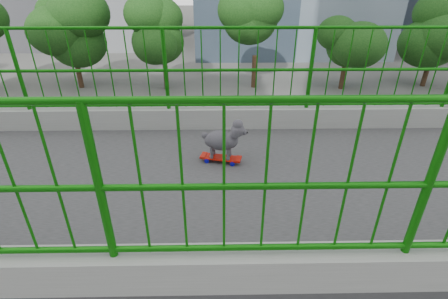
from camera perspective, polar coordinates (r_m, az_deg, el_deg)
road at (r=18.36m, az=-3.15°, el=-1.20°), size 18.00×90.00×0.02m
footbridge at (r=4.86m, az=-9.98°, el=-22.98°), size 3.00×24.00×7.00m
railing at (r=3.56m, az=-12.60°, el=-2.17°), size 3.00×24.00×1.42m
street_trees at (r=29.35m, az=-0.37°, el=19.73°), size 5.30×60.40×7.26m
skateboard at (r=3.88m, az=-0.58°, el=-1.54°), size 0.26×0.51×0.07m
poodle at (r=3.75m, az=-0.16°, el=1.88°), size 0.31×0.54×0.46m
car_3 at (r=24.86m, az=34.09°, el=3.58°), size 1.89×4.65×1.35m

